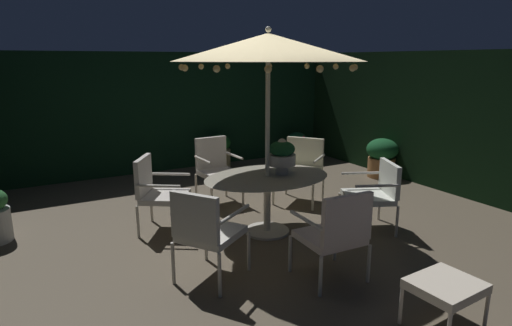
{
  "coord_description": "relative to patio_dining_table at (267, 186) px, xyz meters",
  "views": [
    {
      "loc": [
        -2.63,
        -4.51,
        2.18
      ],
      "look_at": [
        0.01,
        0.24,
        0.86
      ],
      "focal_mm": 29.94,
      "sensor_mm": 36.0,
      "label": 1
    }
  ],
  "objects": [
    {
      "name": "potted_plant_right_far",
      "position": [
        3.27,
        1.26,
        -0.22
      ],
      "size": [
        0.59,
        0.59,
        0.74
      ],
      "color": "#A46D3D",
      "rests_on": "ground_plane"
    },
    {
      "name": "potted_plant_right_near",
      "position": [
        0.85,
        3.37,
        -0.26
      ],
      "size": [
        0.48,
        0.48,
        0.7
      ],
      "color": "tan",
      "rests_on": "ground_plane"
    },
    {
      "name": "patio_chair_east",
      "position": [
        -0.08,
        1.42,
        -0.03
      ],
      "size": [
        0.6,
        0.61,
        1.01
      ],
      "color": "beige",
      "rests_on": "ground_plane"
    },
    {
      "name": "centerpiece_planter",
      "position": [
        0.2,
        -0.02,
        0.4
      ],
      "size": [
        0.35,
        0.35,
        0.46
      ],
      "color": "beige",
      "rests_on": "patio_dining_table"
    },
    {
      "name": "patio_dining_table",
      "position": [
        0.0,
        0.0,
        0.0
      ],
      "size": [
        1.65,
        1.21,
        0.76
      ],
      "color": "silver",
      "rests_on": "ground_plane"
    },
    {
      "name": "hedge_backdrop_right",
      "position": [
        3.65,
        0.06,
        0.54
      ],
      "size": [
        0.3,
        7.96,
        2.32
      ],
      "primitive_type": "cube",
      "color": "black",
      "rests_on": "ground_plane"
    },
    {
      "name": "hedge_backdrop_rear",
      "position": [
        -0.01,
        3.89,
        0.54
      ],
      "size": [
        7.63,
        0.3,
        2.32
      ],
      "primitive_type": "cube",
      "color": "black",
      "rests_on": "ground_plane"
    },
    {
      "name": "patio_chair_southwest",
      "position": [
        -0.05,
        -1.42,
        -0.08
      ],
      "size": [
        0.64,
        0.6,
        0.96
      ],
      "color": "silver",
      "rests_on": "ground_plane"
    },
    {
      "name": "patio_chair_south",
      "position": [
        -1.17,
        -0.8,
        -0.05
      ],
      "size": [
        0.82,
        0.81,
        0.97
      ],
      "color": "silver",
      "rests_on": "ground_plane"
    },
    {
      "name": "ground_plane",
      "position": [
        -0.01,
        0.06,
        -0.63
      ],
      "size": [
        7.63,
        7.96,
        0.02
      ],
      "primitive_type": "cube",
      "color": "brown"
    },
    {
      "name": "patio_chair_north",
      "position": [
        1.29,
        -0.58,
        -0.1
      ],
      "size": [
        0.81,
        0.82,
        0.9
      ],
      "color": "silver",
      "rests_on": "ground_plane"
    },
    {
      "name": "patio_umbrella",
      "position": [
        0.0,
        -0.0,
        1.7
      ],
      "size": [
        2.29,
        2.29,
        2.56
      ],
      "color": "silver",
      "rests_on": "ground_plane"
    },
    {
      "name": "ottoman_footrest",
      "position": [
        0.25,
        -2.45,
        -0.25
      ],
      "size": [
        0.57,
        0.5,
        0.42
      ],
      "color": "silver",
      "rests_on": "ground_plane"
    },
    {
      "name": "patio_chair_southeast",
      "position": [
        -1.2,
        0.76,
        -0.06
      ],
      "size": [
        0.82,
        0.82,
        0.97
      ],
      "color": "silver",
      "rests_on": "ground_plane"
    },
    {
      "name": "patio_chair_northeast",
      "position": [
        1.13,
        0.86,
        -0.04
      ],
      "size": [
        0.88,
        0.89,
        0.98
      ],
      "color": "beige",
      "rests_on": "ground_plane"
    },
    {
      "name": "potted_plant_front_corner",
      "position": [
        2.72,
        3.3,
        -0.32
      ],
      "size": [
        0.46,
        0.46,
        0.6
      ],
      "color": "#8D6E54",
      "rests_on": "ground_plane"
    }
  ]
}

